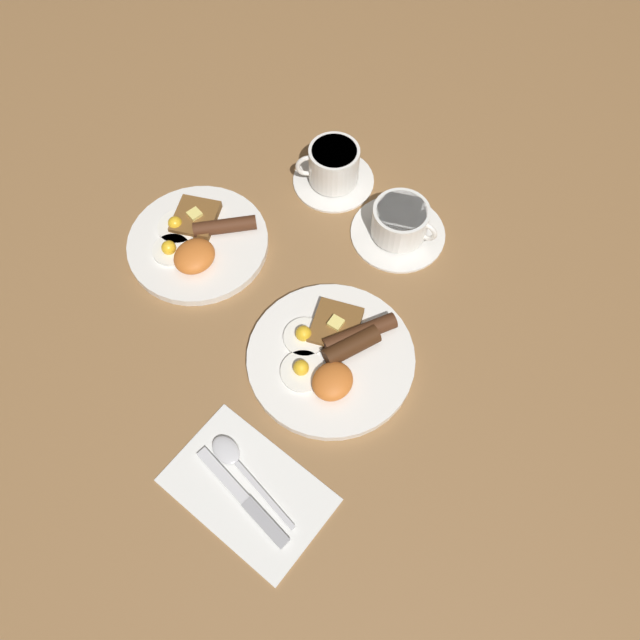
{
  "coord_description": "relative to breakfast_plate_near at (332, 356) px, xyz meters",
  "views": [
    {
      "loc": [
        -0.32,
        -0.23,
        0.86
      ],
      "look_at": [
        0.03,
        0.05,
        0.03
      ],
      "focal_mm": 35.0,
      "sensor_mm": 36.0,
      "label": 1
    }
  ],
  "objects": [
    {
      "name": "ground_plane",
      "position": [
        -0.0,
        0.0,
        -0.01
      ],
      "size": [
        3.0,
        3.0,
        0.0
      ],
      "primitive_type": "plane",
      "color": "olive"
    },
    {
      "name": "breakfast_plate_near",
      "position": [
        0.0,
        0.0,
        0.0
      ],
      "size": [
        0.25,
        0.25,
        0.04
      ],
      "color": "white",
      "rests_on": "ground_plane"
    },
    {
      "name": "breakfast_plate_far",
      "position": [
        0.03,
        0.3,
        0.0
      ],
      "size": [
        0.23,
        0.23,
        0.05
      ],
      "color": "white",
      "rests_on": "ground_plane"
    },
    {
      "name": "teacup_near",
      "position": [
        0.25,
        0.05,
        0.01
      ],
      "size": [
        0.16,
        0.16,
        0.06
      ],
      "color": "white",
      "rests_on": "ground_plane"
    },
    {
      "name": "teacup_far",
      "position": [
        0.28,
        0.21,
        0.02
      ],
      "size": [
        0.14,
        0.14,
        0.08
      ],
      "color": "white",
      "rests_on": "ground_plane"
    },
    {
      "name": "napkin",
      "position": [
        -0.23,
        -0.03,
        -0.01
      ],
      "size": [
        0.14,
        0.22,
        0.01
      ],
      "primitive_type": "cube",
      "rotation": [
        0.0,
        0.0,
        -0.01
      ],
      "color": "white",
      "rests_on": "ground_plane"
    },
    {
      "name": "knife",
      "position": [
        -0.24,
        -0.04,
        -0.01
      ],
      "size": [
        0.04,
        0.17,
        0.01
      ],
      "rotation": [
        0.0,
        0.0,
        1.43
      ],
      "color": "silver",
      "rests_on": "napkin"
    },
    {
      "name": "spoon",
      "position": [
        -0.21,
        0.01,
        -0.0
      ],
      "size": [
        0.05,
        0.17,
        0.01
      ],
      "rotation": [
        0.0,
        0.0,
        1.4
      ],
      "color": "silver",
      "rests_on": "napkin"
    }
  ]
}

